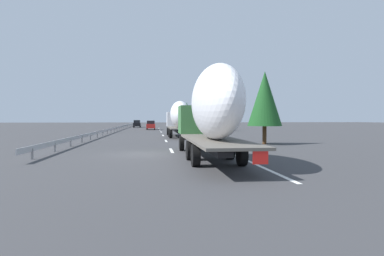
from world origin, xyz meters
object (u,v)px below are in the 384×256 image
Objects in this scene: truck_lead at (179,117)px; truck_trailing at (211,110)px; car_black_suv at (137,124)px; car_red_compact at (151,125)px; road_sign at (189,118)px.

truck_lead is 21.95m from truck_trailing.
truck_lead is at bearing -170.64° from car_black_suv.
car_red_compact is at bearing 7.61° from truck_lead.
road_sign is (17.79, -3.10, -0.17)m from truck_lead.
truck_lead reaches higher than road_sign.
car_red_compact is at bearing 4.20° from truck_trailing.
truck_lead is at bearing -172.39° from car_red_compact.
car_black_suv is 27.78m from road_sign.
truck_lead is at bearing -0.00° from truck_trailing.
truck_trailing is at bearing 175.54° from road_sign.
road_sign is (39.74, -3.10, -0.43)m from truck_trailing.
car_red_compact is 11.30m from road_sign.
truck_lead is 3.97× the size of road_sign.
truck_trailing is 65.93m from car_black_suv.
truck_trailing is 4.29× the size of road_sign.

